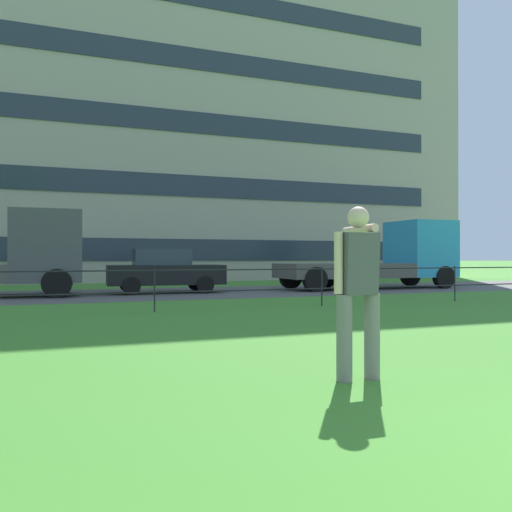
{
  "coord_description": "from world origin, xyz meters",
  "views": [
    {
      "loc": [
        -3.93,
        -0.88,
        1.25
      ],
      "look_at": [
        -0.98,
        7.1,
        1.27
      ],
      "focal_mm": 35.37,
      "sensor_mm": 36.0,
      "label": 1
    }
  ],
  "objects_px": {
    "person_thrower": "(357,286)",
    "flatbed_truck_left": "(390,258)",
    "car_black_far_right": "(165,271)",
    "apartment_building_background": "(154,118)"
  },
  "relations": [
    {
      "from": "apartment_building_background",
      "to": "flatbed_truck_left",
      "type": "bearing_deg",
      "value": -63.21
    },
    {
      "from": "flatbed_truck_left",
      "to": "apartment_building_background",
      "type": "xyz_separation_m",
      "value": [
        -7.34,
        14.54,
        8.79
      ]
    },
    {
      "from": "flatbed_truck_left",
      "to": "apartment_building_background",
      "type": "bearing_deg",
      "value": 116.79
    },
    {
      "from": "car_black_far_right",
      "to": "flatbed_truck_left",
      "type": "distance_m",
      "value": 9.18
    },
    {
      "from": "car_black_far_right",
      "to": "apartment_building_background",
      "type": "bearing_deg",
      "value": 82.68
    },
    {
      "from": "person_thrower",
      "to": "car_black_far_right",
      "type": "height_order",
      "value": "person_thrower"
    },
    {
      "from": "car_black_far_right",
      "to": "flatbed_truck_left",
      "type": "bearing_deg",
      "value": -2.25
    },
    {
      "from": "person_thrower",
      "to": "apartment_building_background",
      "type": "distance_m",
      "value": 29.02
    },
    {
      "from": "person_thrower",
      "to": "flatbed_truck_left",
      "type": "bearing_deg",
      "value": 53.62
    },
    {
      "from": "car_black_far_right",
      "to": "flatbed_truck_left",
      "type": "height_order",
      "value": "flatbed_truck_left"
    }
  ]
}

